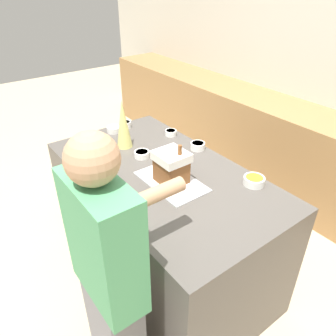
% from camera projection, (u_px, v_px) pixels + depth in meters
% --- Properties ---
extents(ground_plane, '(12.00, 12.00, 0.00)m').
position_uv_depth(ground_plane, '(163.00, 267.00, 2.66)').
color(ground_plane, '#C6B28E').
extents(back_cabinet_block, '(6.00, 0.60, 0.92)m').
position_uv_depth(back_cabinet_block, '(298.00, 157.00, 3.27)').
color(back_cabinet_block, '#9E7547').
rests_on(back_cabinet_block, ground_plane).
extents(kitchen_island, '(1.70, 0.95, 0.92)m').
position_uv_depth(kitchen_island, '(162.00, 224.00, 2.42)').
color(kitchen_island, '#514C47').
rests_on(kitchen_island, ground_plane).
extents(baking_tray, '(0.46, 0.28, 0.01)m').
position_uv_depth(baking_tray, '(171.00, 181.00, 2.07)').
color(baking_tray, silver).
rests_on(baking_tray, kitchen_island).
extents(gingerbread_house, '(0.19, 0.18, 0.26)m').
position_uv_depth(gingerbread_house, '(171.00, 166.00, 2.01)').
color(gingerbread_house, brown).
rests_on(gingerbread_house, baking_tray).
extents(decorative_tree, '(0.12, 0.12, 0.37)m').
position_uv_depth(decorative_tree, '(123.00, 124.00, 2.39)').
color(decorative_tree, '#DBD675').
rests_on(decorative_tree, kitchen_island).
extents(candy_bowl_front_corner, '(0.11, 0.11, 0.05)m').
position_uv_depth(candy_bowl_front_corner, '(114.00, 129.00, 2.69)').
color(candy_bowl_front_corner, white).
rests_on(candy_bowl_front_corner, kitchen_island).
extents(candy_bowl_far_left, '(0.13, 0.13, 0.05)m').
position_uv_depth(candy_bowl_far_left, '(254.00, 180.00, 2.03)').
color(candy_bowl_far_left, white).
rests_on(candy_bowl_far_left, kitchen_island).
extents(candy_bowl_center_rear, '(0.09, 0.09, 0.04)m').
position_uv_depth(candy_bowl_center_rear, '(171.00, 133.00, 2.63)').
color(candy_bowl_center_rear, white).
rests_on(candy_bowl_center_rear, kitchen_island).
extents(candy_bowl_near_tray_left, '(0.11, 0.11, 0.04)m').
position_uv_depth(candy_bowl_near_tray_left, '(141.00, 154.00, 2.33)').
color(candy_bowl_near_tray_left, white).
rests_on(candy_bowl_near_tray_left, kitchen_island).
extents(candy_bowl_near_tray_right, '(0.11, 0.11, 0.05)m').
position_uv_depth(candy_bowl_near_tray_right, '(198.00, 146.00, 2.43)').
color(candy_bowl_near_tray_right, white).
rests_on(candy_bowl_near_tray_right, kitchen_island).
extents(candy_bowl_behind_tray, '(0.09, 0.09, 0.05)m').
position_uv_depth(candy_bowl_behind_tray, '(126.00, 124.00, 2.76)').
color(candy_bowl_behind_tray, white).
rests_on(candy_bowl_behind_tray, kitchen_island).
extents(mug, '(0.07, 0.07, 0.09)m').
position_uv_depth(mug, '(78.00, 152.00, 2.31)').
color(mug, '#2D2D33').
rests_on(mug, kitchen_island).
extents(person, '(0.42, 0.52, 1.59)m').
position_uv_depth(person, '(110.00, 282.00, 1.52)').
color(person, slate).
rests_on(person, ground_plane).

